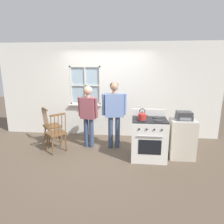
% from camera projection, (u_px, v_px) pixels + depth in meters
% --- Properties ---
extents(ground_plane, '(16.00, 16.00, 0.00)m').
position_uv_depth(ground_plane, '(100.00, 155.00, 4.74)').
color(ground_plane, brown).
extents(wall_back, '(6.40, 0.16, 2.70)m').
position_uv_depth(wall_back, '(108.00, 91.00, 5.78)').
color(wall_back, silver).
rests_on(wall_back, ground_plane).
extents(chair_by_window, '(0.58, 0.58, 0.98)m').
position_uv_depth(chair_by_window, '(56.00, 133.00, 4.84)').
color(chair_by_window, brown).
rests_on(chair_by_window, ground_plane).
extents(chair_near_wall, '(0.58, 0.58, 0.98)m').
position_uv_depth(chair_near_wall, '(52.00, 126.00, 5.39)').
color(chair_near_wall, brown).
rests_on(chair_near_wall, ground_plane).
extents(person_elderly_left, '(0.53, 0.27, 1.57)m').
position_uv_depth(person_elderly_left, '(88.00, 111.00, 5.00)').
color(person_elderly_left, '#384766').
rests_on(person_elderly_left, ground_plane).
extents(person_teen_center, '(0.62, 0.29, 1.67)m').
position_uv_depth(person_teen_center, '(114.00, 109.00, 4.94)').
color(person_teen_center, '#384766').
rests_on(person_teen_center, ground_plane).
extents(stove, '(0.77, 0.68, 1.08)m').
position_uv_depth(stove, '(149.00, 138.00, 4.48)').
color(stove, white).
rests_on(stove, ground_plane).
extents(kettle, '(0.21, 0.17, 0.25)m').
position_uv_depth(kettle, '(142.00, 116.00, 4.24)').
color(kettle, red).
rests_on(kettle, stove).
extents(potted_plant, '(0.16, 0.16, 0.25)m').
position_uv_depth(potted_plant, '(83.00, 102.00, 5.85)').
color(potted_plant, '#935B3D').
rests_on(potted_plant, wall_back).
extents(side_counter, '(0.55, 0.50, 0.90)m').
position_uv_depth(side_counter, '(182.00, 138.00, 4.54)').
color(side_counter, beige).
rests_on(side_counter, ground_plane).
extents(stereo, '(0.34, 0.29, 0.18)m').
position_uv_depth(stereo, '(184.00, 116.00, 4.39)').
color(stereo, '#38383A').
rests_on(stereo, side_counter).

